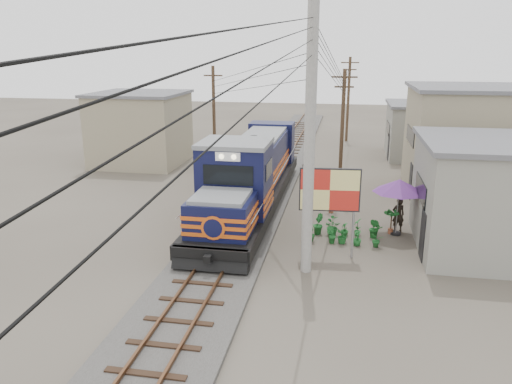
% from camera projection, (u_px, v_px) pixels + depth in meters
% --- Properties ---
extents(ground, '(120.00, 120.00, 0.00)m').
position_uv_depth(ground, '(220.00, 259.00, 20.21)').
color(ground, '#473F35').
rests_on(ground, ground).
extents(ballast, '(3.60, 70.00, 0.16)m').
position_uv_depth(ballast, '(262.00, 190.00, 29.64)').
color(ballast, '#595651').
rests_on(ballast, ground).
extents(track, '(1.15, 70.00, 0.12)m').
position_uv_depth(track, '(262.00, 188.00, 29.59)').
color(track, '#51331E').
rests_on(track, ground).
extents(locomotive, '(3.10, 16.89, 4.18)m').
position_uv_depth(locomotive, '(252.00, 175.00, 26.11)').
color(locomotive, black).
rests_on(locomotive, ground).
extents(utility_pole_main, '(0.40, 0.40, 10.00)m').
position_uv_depth(utility_pole_main, '(310.00, 142.00, 17.75)').
color(utility_pole_main, '#9E9B93').
rests_on(utility_pole_main, ground).
extents(wooden_pole_mid, '(1.60, 0.24, 7.00)m').
position_uv_depth(wooden_pole_mid, '(342.00, 123.00, 31.65)').
color(wooden_pole_mid, '#4C3826').
rests_on(wooden_pole_mid, ground).
extents(wooden_pole_far, '(1.60, 0.24, 7.50)m').
position_uv_depth(wooden_pole_far, '(348.00, 98.00, 44.76)').
color(wooden_pole_far, '#4C3826').
rests_on(wooden_pole_far, ground).
extents(wooden_pole_left, '(1.60, 0.24, 7.00)m').
position_uv_depth(wooden_pole_left, '(214.00, 112.00, 37.06)').
color(wooden_pole_left, '#4C3826').
rests_on(wooden_pole_left, ground).
extents(power_lines, '(9.65, 19.00, 3.30)m').
position_uv_depth(power_lines, '(255.00, 61.00, 26.16)').
color(power_lines, black).
rests_on(power_lines, ground).
extents(shophouse_front, '(7.35, 6.30, 4.70)m').
position_uv_depth(shophouse_front, '(510.00, 197.00, 20.41)').
color(shophouse_front, gray).
rests_on(shophouse_front, ground).
extents(shophouse_mid, '(8.40, 7.35, 6.20)m').
position_uv_depth(shophouse_mid, '(483.00, 141.00, 28.54)').
color(shophouse_mid, gray).
rests_on(shophouse_mid, ground).
extents(shophouse_back, '(6.30, 6.30, 4.20)m').
position_uv_depth(shophouse_back, '(428.00, 130.00, 38.52)').
color(shophouse_back, gray).
rests_on(shophouse_back, ground).
extents(shophouse_left, '(6.30, 6.30, 5.20)m').
position_uv_depth(shophouse_left, '(141.00, 128.00, 36.33)').
color(shophouse_left, gray).
rests_on(shophouse_left, ground).
extents(billboard, '(2.41, 0.32, 3.72)m').
position_uv_depth(billboard, '(330.00, 192.00, 19.68)').
color(billboard, '#99999E').
rests_on(billboard, ground).
extents(market_umbrella, '(2.43, 2.43, 2.61)m').
position_uv_depth(market_umbrella, '(399.00, 186.00, 22.23)').
color(market_umbrella, black).
rests_on(market_umbrella, ground).
extents(vendor, '(0.67, 0.54, 1.61)m').
position_uv_depth(vendor, '(398.00, 215.00, 23.03)').
color(vendor, black).
rests_on(vendor, ground).
extents(plant_nursery, '(3.33, 1.91, 1.03)m').
position_uv_depth(plant_nursery, '(342.00, 230.00, 22.18)').
color(plant_nursery, '#1B5E24').
rests_on(plant_nursery, ground).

